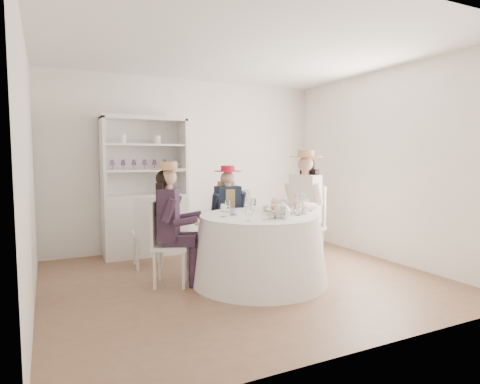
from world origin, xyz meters
name	(u,v)px	position (x,y,z in m)	size (l,w,h in m)	color
ground	(244,279)	(0.00, 0.00, 0.00)	(4.50, 4.50, 0.00)	brown
ceiling	(244,50)	(0.00, 0.00, 2.70)	(4.50, 4.50, 0.00)	white
wall_back	(189,164)	(0.00, 2.00, 1.35)	(4.50, 4.50, 0.00)	white
wall_front	(366,174)	(0.00, -2.00, 1.35)	(4.50, 4.50, 0.00)	white
wall_left	(28,170)	(-2.25, 0.00, 1.35)	(4.50, 4.50, 0.00)	white
wall_right	(385,166)	(2.25, 0.00, 1.35)	(4.50, 4.50, 0.00)	white
tea_table	(259,249)	(0.12, -0.16, 0.40)	(1.59, 1.59, 0.80)	white
hutch	(145,206)	(-0.78, 1.76, 0.74)	(1.38, 0.86, 2.07)	silver
side_table	(242,226)	(0.83, 1.72, 0.32)	(0.42, 0.42, 0.65)	silver
hatbox	(242,198)	(0.83, 1.72, 0.78)	(0.27, 0.27, 0.27)	black
guest_left	(171,216)	(-0.84, 0.17, 0.80)	(0.60, 0.54, 1.42)	silver
guest_mid	(228,207)	(0.19, 0.86, 0.77)	(0.49, 0.51, 1.35)	silver
guest_right	(304,201)	(1.05, 0.26, 0.88)	(0.64, 0.59, 1.56)	silver
spare_chair	(148,230)	(-0.91, 1.02, 0.51)	(0.42, 0.42, 0.96)	silver
teacup_a	(233,213)	(-0.17, -0.08, 0.83)	(0.09, 0.09, 0.07)	white
teacup_b	(250,209)	(0.15, 0.14, 0.83)	(0.07, 0.07, 0.07)	white
teacup_c	(266,209)	(0.32, 0.02, 0.83)	(0.08, 0.08, 0.07)	white
flower_bowl	(275,212)	(0.32, -0.19, 0.82)	(0.22, 0.22, 0.05)	white
flower_arrangement	(278,207)	(0.32, -0.25, 0.89)	(0.19, 0.19, 0.07)	#D46A79
table_teapot	(282,211)	(0.22, -0.52, 0.88)	(0.25, 0.18, 0.19)	white
sandwich_plate	(274,218)	(0.12, -0.50, 0.81)	(0.24, 0.24, 0.05)	white
cupcake_stand	(300,206)	(0.62, -0.27, 0.88)	(0.25, 0.25, 0.23)	white
stemware_set	(259,209)	(0.12, -0.16, 0.87)	(0.93, 0.94, 0.15)	white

